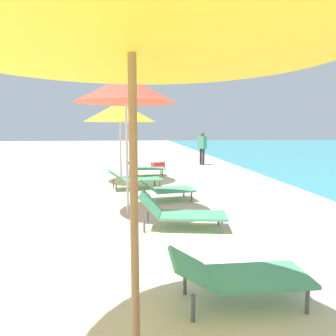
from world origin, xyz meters
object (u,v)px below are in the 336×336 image
(umbrella_second, at_px, (126,89))
(lounger_second_inland, at_px, (180,212))
(lounger_farthest_shoreside, at_px, (144,167))
(umbrella_farthest, at_px, (120,112))
(lounger_second_shoreside, at_px, (166,188))
(person_walking_near, at_px, (202,145))
(umbrella_nearest, at_px, (131,6))
(cooler_box, at_px, (158,165))
(lounger_farthest_inland, at_px, (134,178))
(lounger_nearest_shoreside, at_px, (238,275))

(umbrella_second, bearing_deg, lounger_second_inland, -45.87)
(umbrella_second, xyz_separation_m, lounger_farthest_shoreside, (0.49, 4.97, -2.14))
(umbrella_farthest, distance_m, lounger_farthest_shoreside, 2.36)
(lounger_second_shoreside, distance_m, person_walking_near, 7.28)
(umbrella_nearest, relative_size, cooler_box, 4.42)
(lounger_farthest_inland, bearing_deg, lounger_second_inland, -88.63)
(umbrella_second, bearing_deg, lounger_farthest_shoreside, 84.32)
(person_walking_near, bearing_deg, lounger_farthest_shoreside, -166.69)
(umbrella_nearest, height_order, lounger_second_inland, umbrella_nearest)
(lounger_farthest_shoreside, relative_size, lounger_farthest_inland, 0.90)
(umbrella_second, height_order, lounger_farthest_shoreside, umbrella_second)
(umbrella_nearest, bearing_deg, lounger_nearest_shoreside, 43.96)
(umbrella_second, xyz_separation_m, person_walking_near, (3.28, 7.96, -1.51))
(lounger_second_shoreside, bearing_deg, umbrella_nearest, -106.29)
(umbrella_nearest, distance_m, person_walking_near, 12.66)
(lounger_nearest_shoreside, height_order, lounger_farthest_inland, lounger_farthest_inland)
(umbrella_nearest, xyz_separation_m, lounger_nearest_shoreside, (1.00, 0.96, -2.07))
(lounger_farthest_shoreside, relative_size, cooler_box, 2.35)
(lounger_nearest_shoreside, relative_size, umbrella_second, 0.49)
(lounger_second_inland, distance_m, person_walking_near, 9.23)
(umbrella_second, xyz_separation_m, lounger_second_shoreside, (0.87, 1.13, -2.15))
(umbrella_second, bearing_deg, umbrella_farthest, 94.28)
(umbrella_second, distance_m, lounger_farthest_shoreside, 5.43)
(umbrella_second, distance_m, person_walking_near, 8.75)
(umbrella_farthest, xyz_separation_m, cooler_box, (1.43, 3.14, -2.05))
(person_walking_near, bearing_deg, umbrella_nearest, -138.19)
(umbrella_second, bearing_deg, umbrella_nearest, -88.14)
(lounger_second_shoreside, xyz_separation_m, cooler_box, (0.27, 5.82, -0.13))
(person_walking_near, bearing_deg, lounger_farthest_inland, -154.14)
(lounger_second_inland, bearing_deg, lounger_farthest_inland, 111.87)
(lounger_second_inland, xyz_separation_m, umbrella_farthest, (-1.20, 4.75, 1.92))
(cooler_box, bearing_deg, umbrella_nearest, -95.14)
(lounger_second_inland, distance_m, cooler_box, 7.89)
(lounger_second_shoreside, xyz_separation_m, lounger_second_inland, (0.04, -2.07, -0.00))
(lounger_farthest_inland, bearing_deg, person_walking_near, 48.59)
(lounger_second_inland, height_order, person_walking_near, person_walking_near)
(person_walking_near, relative_size, cooler_box, 2.54)
(lounger_second_shoreside, height_order, lounger_farthest_shoreside, lounger_farthest_shoreside)
(lounger_second_inland, relative_size, lounger_farthest_shoreside, 1.09)
(lounger_second_inland, height_order, umbrella_farthest, umbrella_farthest)
(lounger_farthest_inland, bearing_deg, umbrella_farthest, 98.27)
(umbrella_second, relative_size, person_walking_near, 1.79)
(lounger_second_inland, bearing_deg, umbrella_nearest, -93.77)
(lounger_nearest_shoreside, bearing_deg, cooler_box, 90.09)
(lounger_farthest_inland, height_order, person_walking_near, person_walking_near)
(lounger_nearest_shoreside, distance_m, lounger_second_shoreside, 4.38)
(lounger_farthest_shoreside, bearing_deg, lounger_farthest_inland, -100.58)
(lounger_farthest_inland, bearing_deg, lounger_farthest_shoreside, 70.40)
(lounger_second_shoreside, xyz_separation_m, lounger_farthest_shoreside, (-0.38, 3.84, 0.01))
(umbrella_nearest, xyz_separation_m, lounger_second_inland, (0.77, 3.27, -2.09))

